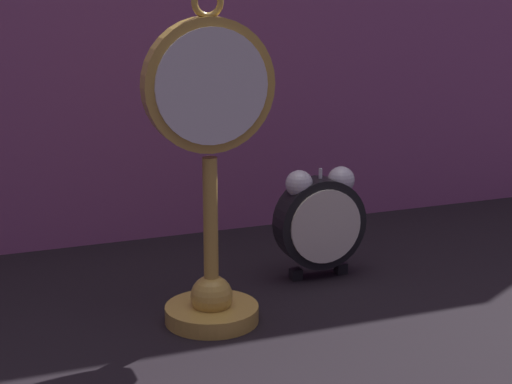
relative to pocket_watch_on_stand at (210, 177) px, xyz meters
The scene contains 3 objects.
ground_plane 0.16m from the pocket_watch_on_stand, 34.46° to the right, with size 4.00×4.00×0.00m, color black.
pocket_watch_on_stand is the anchor object (origin of this frame).
alarm_clock_twin_bell 0.18m from the pocket_watch_on_stand, 27.01° to the left, with size 0.10×0.03×0.12m.
Camera 1 is at (-0.30, -0.69, 0.33)m, focal length 60.00 mm.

